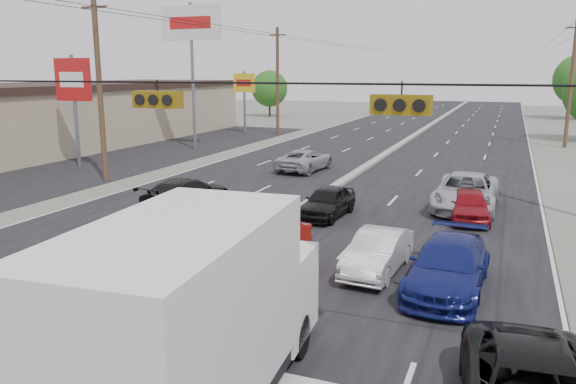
% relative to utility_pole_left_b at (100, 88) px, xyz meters
% --- Properties ---
extents(ground, '(200.00, 200.00, 0.00)m').
position_rel_utility_pole_left_b_xyz_m(ground, '(12.50, -15.00, -5.11)').
color(ground, '#606356').
rests_on(ground, ground).
extents(road_surface, '(20.00, 160.00, 0.02)m').
position_rel_utility_pole_left_b_xyz_m(road_surface, '(12.50, 15.00, -5.11)').
color(road_surface, black).
rests_on(road_surface, ground).
extents(center_median, '(0.50, 160.00, 0.20)m').
position_rel_utility_pole_left_b_xyz_m(center_median, '(12.50, 15.00, -5.01)').
color(center_median, gray).
rests_on(center_median, ground).
extents(strip_mall, '(12.00, 42.00, 4.60)m').
position_rel_utility_pole_left_b_xyz_m(strip_mall, '(-13.50, 10.00, -2.81)').
color(strip_mall, tan).
rests_on(strip_mall, ground).
extents(parking_lot, '(10.00, 42.00, 0.02)m').
position_rel_utility_pole_left_b_xyz_m(parking_lot, '(-4.50, 10.00, -5.11)').
color(parking_lot, black).
rests_on(parking_lot, ground).
extents(utility_pole_left_b, '(1.60, 0.30, 10.00)m').
position_rel_utility_pole_left_b_xyz_m(utility_pole_left_b, '(0.00, 0.00, 0.00)').
color(utility_pole_left_b, '#422D1E').
rests_on(utility_pole_left_b, ground).
extents(utility_pole_left_c, '(1.60, 0.30, 10.00)m').
position_rel_utility_pole_left_b_xyz_m(utility_pole_left_c, '(0.00, 25.00, 0.00)').
color(utility_pole_left_c, '#422D1E').
rests_on(utility_pole_left_c, ground).
extents(utility_pole_right_c, '(1.60, 0.30, 10.00)m').
position_rel_utility_pole_left_b_xyz_m(utility_pole_right_c, '(25.00, 25.00, 0.00)').
color(utility_pole_right_c, '#422D1E').
rests_on(utility_pole_right_c, ground).
extents(traffic_signals, '(25.00, 0.30, 0.54)m').
position_rel_utility_pole_left_b_xyz_m(traffic_signals, '(13.90, -15.00, 0.39)').
color(traffic_signals, black).
rests_on(traffic_signals, ground).
extents(pole_sign_mid, '(2.60, 0.25, 7.00)m').
position_rel_utility_pole_left_b_xyz_m(pole_sign_mid, '(-4.50, 3.00, 0.01)').
color(pole_sign_mid, slate).
rests_on(pole_sign_mid, ground).
extents(pole_sign_billboard, '(5.00, 0.25, 11.00)m').
position_rel_utility_pole_left_b_xyz_m(pole_sign_billboard, '(-2.00, 13.00, 3.76)').
color(pole_sign_billboard, slate).
rests_on(pole_sign_billboard, ground).
extents(pole_sign_far, '(2.20, 0.25, 6.00)m').
position_rel_utility_pole_left_b_xyz_m(pole_sign_far, '(-3.50, 25.00, -0.70)').
color(pole_sign_far, slate).
rests_on(pole_sign_far, ground).
extents(tree_left_far, '(4.80, 4.80, 6.12)m').
position_rel_utility_pole_left_b_xyz_m(tree_left_far, '(-9.50, 45.00, -1.39)').
color(tree_left_far, '#382619').
rests_on(tree_left_far, ground).
extents(box_truck, '(3.08, 7.46, 3.70)m').
position_rel_utility_pole_left_b_xyz_m(box_truck, '(16.01, -17.11, -3.21)').
color(box_truck, black).
rests_on(box_truck, ground).
extents(tan_sedan, '(2.44, 5.17, 1.46)m').
position_rel_utility_pole_left_b_xyz_m(tan_sedan, '(13.90, -15.77, -4.38)').
color(tan_sedan, brown).
rests_on(tan_sedan, ground).
extents(red_sedan, '(2.23, 4.94, 1.57)m').
position_rel_utility_pole_left_b_xyz_m(red_sedan, '(13.90, -10.37, -4.32)').
color(red_sedan, '#981209').
rests_on(red_sedan, ground).
extents(queue_car_a, '(1.77, 3.88, 1.29)m').
position_rel_utility_pole_left_b_xyz_m(queue_car_a, '(13.90, -2.98, -4.46)').
color(queue_car_a, black).
rests_on(queue_car_a, ground).
extents(queue_car_b, '(1.59, 3.87, 1.25)m').
position_rel_utility_pole_left_b_xyz_m(queue_car_b, '(17.35, -8.77, -4.48)').
color(queue_car_b, silver).
rests_on(queue_car_b, ground).
extents(queue_car_c, '(2.65, 5.66, 1.57)m').
position_rel_utility_pole_left_b_xyz_m(queue_car_c, '(19.20, 0.50, -4.32)').
color(queue_car_c, '#AFB2B8').
rests_on(queue_car_c, ground).
extents(queue_car_d, '(2.16, 4.92, 1.41)m').
position_rel_utility_pole_left_b_xyz_m(queue_car_d, '(19.50, -9.49, -4.40)').
color(queue_car_d, navy).
rests_on(queue_car_d, ground).
extents(queue_car_e, '(1.97, 3.90, 1.27)m').
position_rel_utility_pole_left_b_xyz_m(queue_car_e, '(19.50, -1.39, -4.47)').
color(queue_car_e, maroon).
rests_on(queue_car_e, ground).
extents(oncoming_near, '(2.35, 5.05, 1.43)m').
position_rel_utility_pole_left_b_xyz_m(oncoming_near, '(7.80, -4.16, -4.39)').
color(oncoming_near, black).
rests_on(oncoming_near, ground).
extents(oncoming_far, '(2.61, 4.92, 1.32)m').
position_rel_utility_pole_left_b_xyz_m(oncoming_far, '(9.23, 7.22, -4.45)').
color(oncoming_far, '#9A9DA1').
rests_on(oncoming_far, ground).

